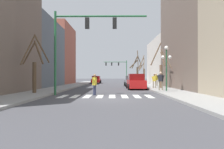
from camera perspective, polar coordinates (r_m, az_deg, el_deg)
name	(u,v)px	position (r m, az deg, el deg)	size (l,w,h in m)	color
ground_plane	(105,99)	(14.14, -1.84, -6.42)	(240.00, 240.00, 0.00)	#424247
sidewalk_left	(17,98)	(15.45, -23.61, -5.60)	(2.94, 90.00, 0.15)	gray
sidewalk_right	(194,98)	(15.03, 20.58, -5.75)	(2.94, 90.00, 0.15)	gray
building_row_left	(24,45)	(28.22, -22.11, 7.21)	(6.00, 36.34, 11.23)	#66564C
building_row_right	(200,41)	(26.47, 21.97, 8.01)	(6.00, 35.20, 12.52)	tan
crosswalk_stripes	(106,96)	(16.02, -1.57, -5.71)	(6.75, 2.60, 0.01)	white
traffic_signal_near	(82,34)	(17.41, -7.94, 10.46)	(7.20, 0.28, 6.54)	#236038
traffic_signal_far	(118,66)	(58.12, 1.53, 2.22)	(6.17, 0.28, 5.68)	#236038
street_lamp_right_corner	(166,59)	(20.55, 14.02, 4.00)	(0.95, 0.36, 4.10)	#1E4C2D
car_driving_away_lane	(136,82)	(25.04, 6.26, -1.97)	(2.05, 4.84, 1.74)	red
car_parked_left_mid	(131,81)	(32.21, 5.02, -1.78)	(1.98, 4.83, 1.54)	gray
car_parked_left_far	(96,80)	(46.16, -4.15, -1.39)	(1.97, 4.71, 1.53)	red
pedestrian_near_right_corner	(156,79)	(29.98, 11.48, -1.05)	(0.66, 0.47, 1.71)	#7A705B
pedestrian_on_left_sidewalk	(161,79)	(21.22, 12.62, -1.21)	(0.66, 0.52, 1.76)	#7A705B
pedestrian_crossing_street	(95,83)	(17.00, -4.57, -2.16)	(0.32, 0.69, 1.63)	#282D47
pedestrian_on_right_sidewalk	(154,80)	(25.22, 11.02, -1.31)	(0.64, 0.40, 1.59)	#7A705B
street_tree_right_near	(143,71)	(39.61, 8.15, 0.82)	(1.34, 2.38, 5.13)	brown
street_tree_right_far	(137,69)	(45.31, 6.51, 1.33)	(2.82, 2.78, 6.64)	#473828
street_tree_right_mid	(35,67)	(18.43, -19.58, 1.78)	(2.07, 1.49, 4.69)	brown
street_tree_left_far	(161,70)	(25.26, 12.65, 1.22)	(2.34, 0.91, 5.16)	brown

